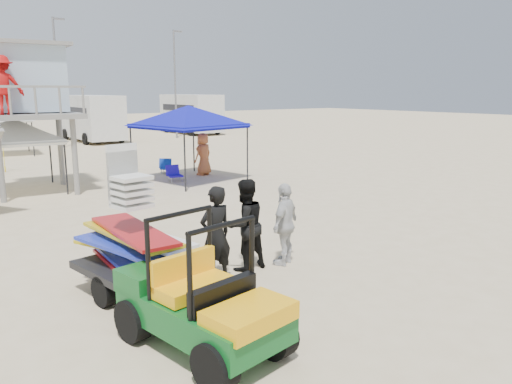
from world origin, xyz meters
TOP-DOWN VIEW (x-y plane):
  - ground at (0.00, 0.00)m, footprint 140.00×140.00m
  - utility_cart at (-2.95, -0.34)m, footprint 1.60×2.64m
  - surf_trailer at (-2.94, 1.99)m, footprint 1.71×2.71m
  - man_left at (-1.43, 1.69)m, footprint 0.71×0.50m
  - man_mid at (-0.58, 1.94)m, footprint 0.91×0.71m
  - man_right at (0.27, 1.69)m, footprint 1.09×0.82m
  - lifeguard_tower at (-2.12, 12.88)m, footprint 3.41×3.41m
  - canopy_blue at (3.64, 11.63)m, footprint 4.05×4.05m
  - canopy_white_a at (-2.47, 13.23)m, footprint 3.14×3.14m
  - canopy_white_c at (-0.75, 24.98)m, footprint 3.27×3.27m
  - umbrella_b at (-1.94, 18.37)m, footprint 2.60×2.60m
  - beach_chair_b at (3.04, 11.90)m, footprint 0.63×0.68m
  - beach_chair_c at (3.69, 13.87)m, footprint 0.74×0.85m
  - rv_mid_right at (6.00, 29.99)m, footprint 2.64×7.00m
  - rv_far_right at (15.00, 31.49)m, footprint 2.64×6.60m
  - light_pole_left at (3.00, 27.00)m, footprint 0.14×0.14m
  - light_pole_right at (12.00, 28.50)m, footprint 0.14×0.14m
  - distant_beachgoers at (0.26, 19.46)m, footprint 9.10×13.49m

SIDE VIEW (x-z plane):
  - ground at x=0.00m, z-range 0.00..0.00m
  - beach_chair_b at x=3.04m, z-range -0.01..0.63m
  - beach_chair_c at x=3.69m, z-range -0.01..0.63m
  - umbrella_b at x=-1.94m, z-range 0.00..1.68m
  - man_right at x=0.27m, z-range 0.00..1.72m
  - utility_cart at x=-2.95m, z-range -0.06..1.82m
  - distant_beachgoers at x=0.26m, z-range -0.01..1.84m
  - man_left at x=-1.43m, z-range 0.00..1.86m
  - man_mid at x=-0.58m, z-range 0.00..1.86m
  - surf_trailer at x=-2.94m, z-range -0.22..2.16m
  - rv_far_right at x=15.00m, z-range 0.17..3.42m
  - rv_mid_right at x=6.00m, z-range 0.17..3.42m
  - canopy_white_a at x=-2.47m, z-range 0.97..4.02m
  - canopy_white_c at x=-0.75m, z-range 1.03..4.20m
  - canopy_blue at x=3.64m, z-range 1.16..4.57m
  - lifeguard_tower at x=-2.12m, z-range 1.25..6.33m
  - light_pole_left at x=3.00m, z-range 0.00..8.00m
  - light_pole_right at x=12.00m, z-range 0.00..8.00m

